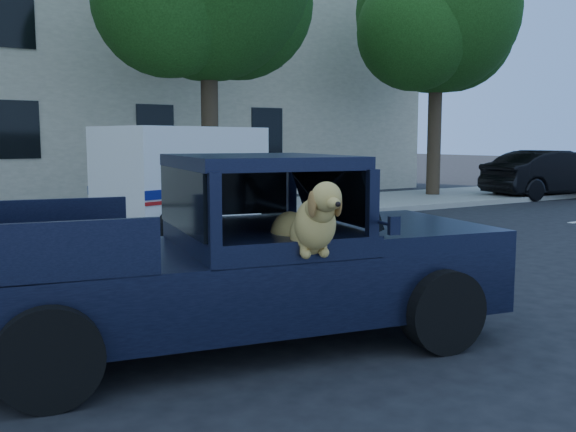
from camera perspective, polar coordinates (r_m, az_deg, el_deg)
name	(u,v)px	position (r m, az deg, el deg)	size (l,w,h in m)	color
ground	(172,345)	(6.27, -10.29, -11.21)	(120.00, 120.00, 0.00)	black
far_sidewalk	(8,226)	(15.02, -23.64, -0.85)	(60.00, 4.00, 0.15)	gray
lane_stripes	(209,264)	(10.07, -7.03, -4.25)	(21.60, 0.14, 0.01)	silver
street_tree_right	(438,20)	(21.83, 13.15, 16.62)	(6.00, 5.20, 8.60)	#332619
building_main	(62,60)	(22.80, -19.44, 12.91)	(26.00, 6.00, 9.00)	beige
pickup_truck	(227,282)	(6.07, -5.47, -5.83)	(5.25, 2.98, 1.78)	black
mail_truck	(193,187)	(13.41, -8.44, 2.56)	(4.32, 2.94, 2.18)	silver
parked_sedan	(552,174)	(22.99, 22.45, 3.46)	(4.78, 1.67, 1.58)	black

